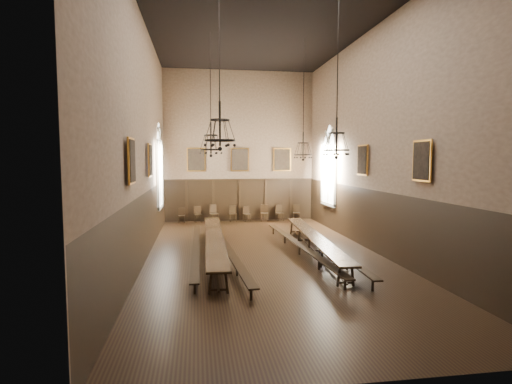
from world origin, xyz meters
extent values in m
cube|color=black|center=(0.00, 0.00, -0.01)|extent=(9.00, 18.00, 0.02)
cube|color=black|center=(0.00, 0.00, 9.01)|extent=(9.00, 18.00, 0.02)
cube|color=#896F54|center=(0.00, 9.01, 4.50)|extent=(9.00, 0.02, 9.00)
cube|color=#896F54|center=(0.00, -9.01, 4.50)|extent=(9.00, 0.02, 9.00)
cube|color=#896F54|center=(-4.51, 0.00, 4.50)|extent=(0.02, 18.00, 9.00)
cube|color=#896F54|center=(4.51, 0.00, 4.50)|extent=(0.02, 18.00, 9.00)
cube|color=black|center=(-1.93, 0.23, 0.73)|extent=(0.87, 9.84, 0.07)
cube|color=black|center=(2.01, 0.06, 0.68)|extent=(1.26, 9.21, 0.06)
cube|color=black|center=(-2.63, 0.17, 0.39)|extent=(0.36, 9.28, 0.05)
cube|color=black|center=(-1.48, -0.24, 0.42)|extent=(0.94, 9.99, 0.05)
cube|color=black|center=(1.38, -0.08, 0.40)|extent=(0.75, 9.40, 0.05)
cube|color=black|center=(2.52, -0.21, 0.41)|extent=(0.67, 9.53, 0.05)
cube|color=black|center=(-3.49, 8.57, 0.41)|extent=(0.39, 0.39, 0.05)
cube|color=black|center=(-3.49, 8.73, 0.63)|extent=(0.38, 0.05, 0.45)
cube|color=black|center=(-2.53, 8.55, 0.45)|extent=(0.50, 0.50, 0.05)
cube|color=black|center=(-2.53, 8.73, 0.70)|extent=(0.42, 0.13, 0.50)
cube|color=black|center=(-1.59, 8.56, 0.49)|extent=(0.58, 0.58, 0.05)
cube|color=black|center=(-1.59, 8.76, 0.76)|extent=(0.44, 0.20, 0.54)
cube|color=black|center=(-0.45, 8.58, 0.44)|extent=(0.41, 0.41, 0.05)
cube|color=black|center=(-0.45, 8.75, 0.69)|extent=(0.41, 0.04, 0.49)
cube|color=black|center=(0.38, 8.56, 0.42)|extent=(0.46, 0.46, 0.05)
cube|color=black|center=(0.38, 8.73, 0.65)|extent=(0.39, 0.12, 0.46)
cube|color=black|center=(1.44, 8.49, 0.47)|extent=(0.50, 0.50, 0.05)
cube|color=black|center=(1.44, 8.67, 0.72)|extent=(0.43, 0.11, 0.52)
cube|color=black|center=(2.40, 8.53, 0.44)|extent=(0.48, 0.48, 0.05)
cube|color=black|center=(2.40, 8.71, 0.69)|extent=(0.41, 0.11, 0.49)
cube|color=black|center=(3.45, 8.56, 0.44)|extent=(0.48, 0.48, 0.05)
cube|color=black|center=(3.45, 8.73, 0.69)|extent=(0.41, 0.11, 0.49)
cylinder|color=black|center=(-1.96, 2.04, 7.15)|extent=(0.03, 0.03, 3.70)
torus|color=black|center=(-1.96, 2.04, 4.14)|extent=(0.94, 0.94, 0.06)
torus|color=black|center=(-1.96, 2.04, 4.75)|extent=(0.60, 0.60, 0.04)
cylinder|color=black|center=(-1.96, 2.04, 4.64)|extent=(0.07, 0.07, 1.33)
cylinder|color=black|center=(2.14, 2.31, 6.97)|extent=(0.03, 0.03, 4.06)
torus|color=black|center=(2.14, 2.31, 3.94)|extent=(0.81, 0.81, 0.05)
torus|color=black|center=(2.14, 2.31, 4.46)|extent=(0.52, 0.52, 0.04)
cylinder|color=black|center=(2.14, 2.31, 4.37)|extent=(0.06, 0.06, 1.15)
cylinder|color=black|center=(-1.87, -2.88, 7.24)|extent=(0.03, 0.03, 3.52)
torus|color=black|center=(-1.87, -2.88, 4.32)|extent=(0.95, 0.95, 0.06)
torus|color=black|center=(-1.87, -2.88, 4.93)|extent=(0.60, 0.60, 0.04)
cylinder|color=black|center=(-1.87, -2.88, 4.82)|extent=(0.07, 0.07, 1.33)
cylinder|color=black|center=(1.80, -2.90, 7.03)|extent=(0.03, 0.03, 3.94)
torus|color=black|center=(1.80, -2.90, 4.03)|extent=(0.83, 0.83, 0.05)
torus|color=black|center=(1.80, -2.90, 4.57)|extent=(0.53, 0.53, 0.04)
cylinder|color=black|center=(1.80, -2.90, 4.47)|extent=(0.06, 0.06, 1.17)
cube|color=gold|center=(-2.60, 8.88, 3.70)|extent=(1.10, 0.12, 1.40)
cube|color=black|center=(-2.60, 8.88, 3.70)|extent=(0.98, 0.02, 1.28)
cube|color=gold|center=(0.00, 8.88, 3.70)|extent=(1.10, 0.12, 1.40)
cube|color=black|center=(0.00, 8.88, 3.70)|extent=(0.98, 0.02, 1.28)
cube|color=gold|center=(2.60, 8.88, 3.70)|extent=(1.10, 0.12, 1.40)
cube|color=black|center=(2.60, 8.88, 3.70)|extent=(0.98, 0.02, 1.28)
cube|color=gold|center=(-4.38, 1.00, 3.70)|extent=(0.12, 1.00, 1.30)
cube|color=black|center=(-4.38, 1.00, 3.70)|extent=(0.02, 0.88, 1.18)
cube|color=gold|center=(-4.38, -3.50, 3.70)|extent=(0.12, 1.00, 1.30)
cube|color=black|center=(-4.38, -3.50, 3.70)|extent=(0.02, 0.88, 1.18)
cube|color=gold|center=(4.38, 1.00, 3.70)|extent=(0.12, 1.00, 1.30)
cube|color=black|center=(4.38, 1.00, 3.70)|extent=(0.02, 0.88, 1.18)
cube|color=gold|center=(4.38, -3.50, 3.70)|extent=(0.12, 1.00, 1.30)
cube|color=black|center=(4.38, -3.50, 3.70)|extent=(0.02, 0.88, 1.18)
camera|label=1|loc=(-2.57, -15.07, 3.77)|focal=28.00mm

